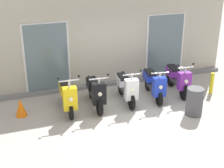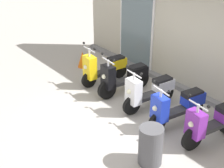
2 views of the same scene
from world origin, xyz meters
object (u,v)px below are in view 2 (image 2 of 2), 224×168
object	(u,v)px
scooter_yellow	(104,67)
scooter_purple	(212,122)
scooter_blue	(177,106)
traffic_cone	(83,59)
scooter_black	(123,78)
scooter_white	(149,91)
trash_bin	(151,145)

from	to	relation	value
scooter_yellow	scooter_purple	distance (m)	3.62
scooter_blue	scooter_purple	world-z (taller)	scooter_purple
scooter_yellow	traffic_cone	xyz separation A→B (m)	(-1.31, 0.16, -0.22)
scooter_black	scooter_purple	world-z (taller)	scooter_black
scooter_white	scooter_blue	world-z (taller)	scooter_white
scooter_blue	scooter_purple	size ratio (longest dim) A/B	0.97
scooter_yellow	traffic_cone	bearing A→B (deg)	173.08
scooter_yellow	scooter_purple	bearing A→B (deg)	1.31
traffic_cone	scooter_purple	bearing A→B (deg)	-0.89
scooter_yellow	trash_bin	world-z (taller)	scooter_yellow
scooter_yellow	scooter_white	xyz separation A→B (m)	(1.81, 0.01, 0.00)
scooter_yellow	scooter_blue	world-z (taller)	scooter_yellow
scooter_blue	trash_bin	distance (m)	1.51
scooter_purple	traffic_cone	size ratio (longest dim) A/B	3.11
scooter_yellow	scooter_blue	xyz separation A→B (m)	(2.73, -0.00, 0.00)
scooter_white	traffic_cone	distance (m)	3.13
scooter_yellow	scooter_purple	world-z (taller)	scooter_yellow
traffic_cone	trash_bin	world-z (taller)	trash_bin
scooter_purple	traffic_cone	world-z (taller)	scooter_purple
scooter_white	scooter_blue	distance (m)	0.91
scooter_purple	scooter_yellow	bearing A→B (deg)	-178.69
scooter_black	scooter_white	xyz separation A→B (m)	(0.98, -0.02, 0.01)
trash_bin	scooter_blue	bearing A→B (deg)	112.31
scooter_white	trash_bin	size ratio (longest dim) A/B	1.96
scooter_white	traffic_cone	bearing A→B (deg)	177.20
scooter_yellow	scooter_white	distance (m)	1.81
trash_bin	scooter_yellow	bearing A→B (deg)	156.98
trash_bin	scooter_black	bearing A→B (deg)	149.88
scooter_white	trash_bin	world-z (taller)	scooter_white
scooter_black	scooter_white	bearing A→B (deg)	-1.16
scooter_yellow	scooter_black	xyz separation A→B (m)	(0.84, 0.03, -0.01)
scooter_purple	scooter_blue	bearing A→B (deg)	-174.45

